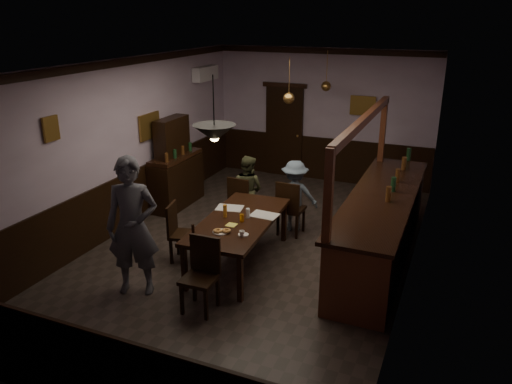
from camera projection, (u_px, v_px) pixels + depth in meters
The scene contains 31 objects.
room at pixel (253, 162), 7.84m from camera, with size 5.01×8.01×3.01m.
dining_table at pixel (239, 223), 7.63m from camera, with size 1.12×2.25×0.75m.
chair_far_left at pixel (241, 200), 8.95m from camera, with size 0.46×0.46×0.98m.
chair_far_right at pixel (290, 206), 8.66m from camera, with size 0.45×0.45×1.00m.
chair_near at pixel (202, 271), 6.51m from camera, with size 0.45×0.45×1.00m.
chair_side at pixel (179, 230), 7.79m from camera, with size 0.49×0.49×0.94m.
person_standing at pixel (133, 227), 6.76m from camera, with size 0.72×0.47×1.96m, color #4F515B.
person_seated_left at pixel (247, 190), 9.16m from camera, with size 0.63×0.49×1.29m, color #464A2C.
person_seated_right at pixel (295, 196), 8.87m from camera, with size 0.83×0.48×1.29m, color slate.
newspaper_left at pixel (230, 208), 8.03m from camera, with size 0.42×0.30×0.01m, color silver.
newspaper_right at pixel (264, 215), 7.74m from camera, with size 0.42×0.30×0.01m, color silver.
napkin at pixel (231, 225), 7.39m from camera, with size 0.15×0.15×0.00m, color #E3DB53.
saucer at pixel (243, 235), 7.06m from camera, with size 0.15×0.15×0.01m, color white.
coffee_cup at pixel (242, 233), 7.00m from camera, with size 0.08×0.08×0.07m, color white.
pastry_plate at pixel (220, 232), 7.14m from camera, with size 0.22×0.22×0.01m, color white.
pastry_ring_a at pixel (218, 231), 7.11m from camera, with size 0.13×0.13×0.04m, color #C68C47.
pastry_ring_b at pixel (226, 231), 7.12m from camera, with size 0.13×0.13×0.04m, color #C68C47.
soda_can at pixel (242, 218), 7.49m from camera, with size 0.07×0.07×0.12m, color orange.
beer_glass at pixel (225, 211), 7.65m from camera, with size 0.06×0.06×0.20m, color #BF721E.
water_glass at pixel (248, 213), 7.63m from camera, with size 0.06×0.06×0.15m, color silver.
pepper_mill at pixel (193, 229), 7.09m from camera, with size 0.04×0.04×0.14m, color black.
sideboard at pixel (176, 171), 9.98m from camera, with size 0.49×1.36×1.80m.
bar_counter at pixel (381, 225), 7.83m from camera, with size 0.95×4.07×2.28m.
door_back at pixel (284, 132), 11.74m from camera, with size 0.90×0.06×2.10m, color black.
ac_unit at pixel (205, 74), 10.90m from camera, with size 0.20×0.85×0.30m.
picture_left_small at pixel (51, 129), 7.14m from camera, with size 0.04×0.28×0.36m.
picture_left_large at pixel (150, 126), 9.37m from camera, with size 0.04×0.62×0.48m.
picture_back at pixel (363, 106), 10.84m from camera, with size 0.55×0.04×0.42m.
pendant_iron at pixel (214, 133), 6.38m from camera, with size 0.56×0.56×0.85m.
pendant_brass_mid at pixel (289, 98), 8.72m from camera, with size 0.20×0.20×0.81m.
pendant_brass_far at pixel (326, 86), 10.12m from camera, with size 0.20×0.20×0.81m.
Camera 1 is at (3.00, -6.91, 3.74)m, focal length 35.00 mm.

